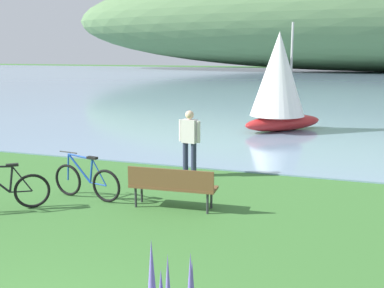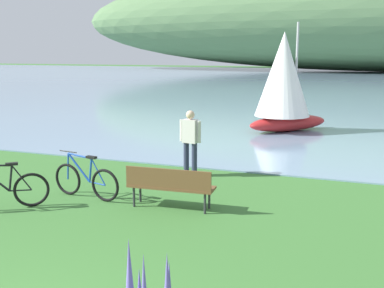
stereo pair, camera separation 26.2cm
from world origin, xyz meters
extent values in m
cube|color=#7A99B2|center=(0.00, 49.01, 0.02)|extent=(180.00, 80.00, 0.04)
cube|color=brown|center=(-0.31, 5.74, 0.45)|extent=(1.83, 0.59, 0.05)
cube|color=brown|center=(-0.30, 5.53, 0.68)|extent=(1.80, 0.15, 0.40)
cylinder|color=#2D2D33|center=(-1.08, 5.87, 0.23)|extent=(0.05, 0.05, 0.45)
cylinder|color=#2D2D33|center=(0.44, 5.96, 0.23)|extent=(0.05, 0.05, 0.45)
cylinder|color=#2D2D33|center=(-1.06, 5.53, 0.23)|extent=(0.05, 0.05, 0.45)
cylinder|color=#2D2D33|center=(0.46, 5.62, 0.23)|extent=(0.05, 0.05, 0.45)
torus|color=black|center=(-3.06, 4.81, 0.36)|extent=(0.59, 0.51, 0.72)
cylinder|color=black|center=(-3.36, 4.56, 0.65)|extent=(0.12, 0.11, 0.54)
cylinder|color=black|center=(-3.22, 4.67, 0.37)|extent=(0.35, 0.30, 0.05)
cylinder|color=black|center=(-3.19, 4.70, 0.64)|extent=(0.30, 0.26, 0.56)
cube|color=black|center=(-3.33, 4.59, 0.94)|extent=(0.25, 0.23, 0.05)
torus|color=black|center=(-2.84, 5.76, 0.36)|extent=(0.72, 0.16, 0.72)
torus|color=black|center=(-1.80, 5.62, 0.36)|extent=(0.72, 0.16, 0.72)
cylinder|color=#1E4CB2|center=(-2.50, 5.72, 0.67)|extent=(0.61, 0.12, 0.61)
cylinder|color=#1E4CB2|center=(-2.46, 5.71, 0.94)|extent=(0.66, 0.13, 0.09)
cylinder|color=#1E4CB2|center=(-2.18, 5.67, 0.65)|extent=(0.13, 0.06, 0.54)
cylinder|color=#1E4CB2|center=(-2.01, 5.65, 0.37)|extent=(0.43, 0.09, 0.05)
cylinder|color=#1E4CB2|center=(-1.97, 5.65, 0.64)|extent=(0.37, 0.08, 0.56)
cylinder|color=#1E4CB2|center=(-2.81, 5.76, 0.66)|extent=(0.09, 0.05, 0.60)
cube|color=black|center=(-2.14, 5.67, 0.94)|extent=(0.25, 0.13, 0.05)
cylinder|color=black|center=(-2.79, 5.76, 1.00)|extent=(0.48, 0.09, 0.02)
cylinder|color=#282D47|center=(-0.93, 8.24, 0.44)|extent=(0.14, 0.14, 0.88)
cylinder|color=#282D47|center=(-0.70, 8.21, 0.44)|extent=(0.14, 0.14, 0.88)
cube|color=silver|center=(-0.82, 8.22, 1.18)|extent=(0.41, 0.28, 0.60)
sphere|color=beige|center=(-0.82, 8.22, 1.60)|extent=(0.22, 0.22, 0.22)
cylinder|color=silver|center=(-1.07, 8.26, 1.18)|extent=(0.09, 0.09, 0.56)
cylinder|color=silver|center=(-0.56, 8.19, 1.18)|extent=(0.09, 0.09, 0.56)
ellipsoid|color=#B22323|center=(0.53, 15.89, 0.36)|extent=(3.25, 3.33, 0.64)
cylinder|color=#B2B2B2|center=(0.73, 16.10, 2.49)|extent=(0.09, 0.09, 3.63)
cone|color=white|center=(0.30, 15.65, 2.31)|extent=(3.05, 3.05, 3.27)
camera|label=1|loc=(3.01, -2.79, 3.17)|focal=43.33mm
camera|label=2|loc=(3.25, -2.70, 3.17)|focal=43.33mm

